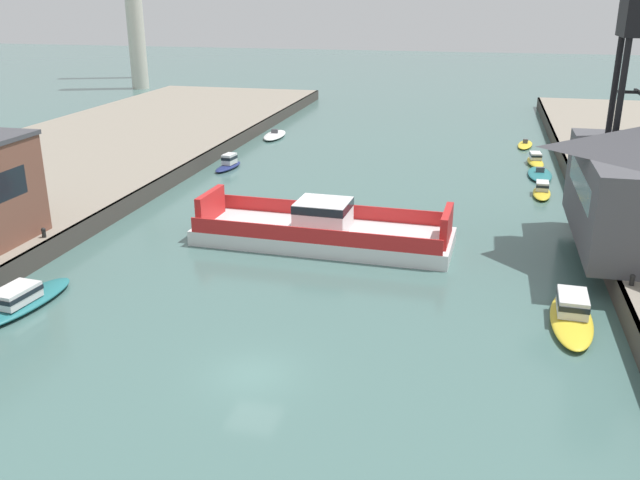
{
  "coord_description": "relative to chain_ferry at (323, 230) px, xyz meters",
  "views": [
    {
      "loc": [
        9.89,
        -27.45,
        17.46
      ],
      "look_at": [
        0.0,
        14.12,
        2.0
      ],
      "focal_mm": 38.37,
      "sensor_mm": 36.0,
      "label": 1
    }
  ],
  "objects": [
    {
      "name": "ground_plane",
      "position": [
        0.89,
        -18.83,
        -1.03
      ],
      "size": [
        400.0,
        400.0,
        0.0
      ],
      "primitive_type": "plane",
      "color": "#476B66"
    },
    {
      "name": "moored_boat_far_right",
      "position": [
        16.7,
        29.45,
        -0.56
      ],
      "size": [
        2.02,
        5.3,
        1.27
      ],
      "color": "yellow",
      "rests_on": "ground"
    },
    {
      "name": "chain_ferry",
      "position": [
        0.0,
        0.0,
        0.0
      ],
      "size": [
        19.09,
        7.0,
        3.3
      ],
      "color": "silver",
      "rests_on": "ground"
    },
    {
      "name": "moored_boat_far_left",
      "position": [
        -15.07,
        37.14,
        -0.74
      ],
      "size": [
        2.72,
        6.83,
        1.06
      ],
      "color": "white",
      "rests_on": "ground"
    },
    {
      "name": "bollard_right_aft",
      "position": [
        19.93,
        -6.77,
        0.89
      ],
      "size": [
        0.32,
        0.32,
        0.71
      ],
      "color": "black",
      "rests_on": "quay_right"
    },
    {
      "name": "moored_boat_near_right",
      "position": [
        -14.92,
        20.04,
        -0.46
      ],
      "size": [
        2.04,
        5.03,
        1.53
      ],
      "color": "navy",
      "rests_on": "ground"
    },
    {
      "name": "bollard_left_aft",
      "position": [
        -18.16,
        -7.32,
        0.89
      ],
      "size": [
        0.32,
        0.32,
        0.71
      ],
      "color": "black",
      "rests_on": "quay_left"
    },
    {
      "name": "moored_boat_near_left",
      "position": [
        -14.72,
        -14.85,
        -0.49
      ],
      "size": [
        3.06,
        7.87,
        1.46
      ],
      "color": "#237075",
      "rests_on": "ground"
    },
    {
      "name": "moored_boat_upstream_b",
      "position": [
        16.85,
        24.27,
        -0.79
      ],
      "size": [
        2.35,
        6.48,
        0.95
      ],
      "color": "#237075",
      "rests_on": "ground"
    },
    {
      "name": "moored_boat_mid_left",
      "position": [
        16.04,
        38.9,
        -0.82
      ],
      "size": [
        2.34,
        5.58,
        0.89
      ],
      "color": "yellow",
      "rests_on": "ground"
    },
    {
      "name": "moored_boat_mid_right",
      "position": [
        16.59,
        17.1,
        -0.57
      ],
      "size": [
        1.8,
        4.91,
        1.24
      ],
      "color": "yellow",
      "rests_on": "ground"
    },
    {
      "name": "moored_boat_upstream_a",
      "position": [
        16.5,
        -9.39,
        -0.44
      ],
      "size": [
        2.56,
        7.56,
        1.59
      ],
      "color": "yellow",
      "rests_on": "ground"
    }
  ]
}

